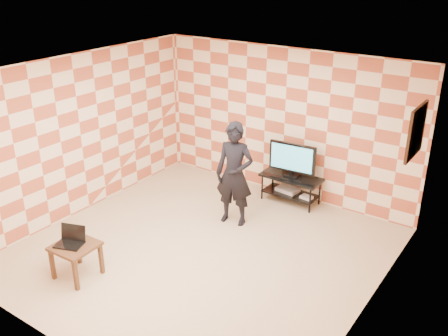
{
  "coord_description": "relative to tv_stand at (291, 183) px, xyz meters",
  "views": [
    {
      "loc": [
        3.95,
        -5.09,
        4.13
      ],
      "look_at": [
        0.0,
        0.6,
        1.15
      ],
      "focal_mm": 40.0,
      "sensor_mm": 36.0,
      "label": 1
    }
  ],
  "objects": [
    {
      "name": "dvd_player",
      "position": [
        -0.08,
        0.04,
        -0.16
      ],
      "size": [
        0.41,
        0.31,
        0.06
      ],
      "primitive_type": "cube",
      "rotation": [
        0.0,
        0.0,
        -0.11
      ],
      "color": "#B6B6B8",
      "rests_on": "tv_stand"
    },
    {
      "name": "side_table",
      "position": [
        -1.36,
        -3.7,
        0.04
      ],
      "size": [
        0.57,
        0.57,
        0.5
      ],
      "color": "#311B12",
      "rests_on": "floor"
    },
    {
      "name": "floor",
      "position": [
        -0.33,
        -2.22,
        -0.37
      ],
      "size": [
        5.0,
        5.0,
        0.0
      ],
      "primitive_type": "plane",
      "color": "tan",
      "rests_on": "ground"
    },
    {
      "name": "game_console",
      "position": [
        0.34,
        -0.04,
        -0.17
      ],
      "size": [
        0.22,
        0.17,
        0.05
      ],
      "primitive_type": "cube",
      "rotation": [
        0.0,
        0.0,
        -0.12
      ],
      "color": "silver",
      "rests_on": "tv_stand"
    },
    {
      "name": "tv",
      "position": [
        -0.0,
        -0.0,
        0.48
      ],
      "size": [
        0.85,
        0.18,
        0.62
      ],
      "color": "black",
      "rests_on": "tv_stand"
    },
    {
      "name": "wall_left",
      "position": [
        -2.83,
        -2.22,
        0.98
      ],
      "size": [
        0.02,
        5.0,
        2.7
      ],
      "primitive_type": "cube",
      "color": "beige",
      "rests_on": "ground"
    },
    {
      "name": "wall_back",
      "position": [
        -0.33,
        0.28,
        0.98
      ],
      "size": [
        5.0,
        0.02,
        2.7
      ],
      "primitive_type": "cube",
      "color": "beige",
      "rests_on": "ground"
    },
    {
      "name": "wall_front",
      "position": [
        -0.33,
        -4.72,
        0.98
      ],
      "size": [
        5.0,
        0.02,
        2.7
      ],
      "primitive_type": "cube",
      "color": "beige",
      "rests_on": "ground"
    },
    {
      "name": "laptop",
      "position": [
        -1.43,
        -3.7,
        0.19
      ],
      "size": [
        0.44,
        0.39,
        0.24
      ],
      "color": "black",
      "rests_on": "side_table"
    },
    {
      "name": "wall_art",
      "position": [
        2.14,
        -0.67,
        1.58
      ],
      "size": [
        0.04,
        0.72,
        0.72
      ],
      "color": "black",
      "rests_on": "wall_right"
    },
    {
      "name": "person",
      "position": [
        -0.43,
        -1.19,
        0.5
      ],
      "size": [
        0.7,
        0.53,
        1.73
      ],
      "primitive_type": "imported",
      "rotation": [
        0.0,
        0.0,
        0.2
      ],
      "color": "black",
      "rests_on": "floor"
    },
    {
      "name": "tv_stand",
      "position": [
        0.0,
        0.0,
        0.0
      ],
      "size": [
        1.08,
        0.49,
        0.5
      ],
      "color": "black",
      "rests_on": "floor"
    },
    {
      "name": "ceiling",
      "position": [
        -0.33,
        -2.22,
        2.33
      ],
      "size": [
        5.0,
        5.0,
        0.02
      ],
      "primitive_type": "cube",
      "color": "white",
      "rests_on": "wall_back"
    },
    {
      "name": "wall_right",
      "position": [
        2.17,
        -2.22,
        0.98
      ],
      "size": [
        0.02,
        5.0,
        2.7
      ],
      "primitive_type": "cube",
      "color": "beige",
      "rests_on": "ground"
    }
  ]
}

